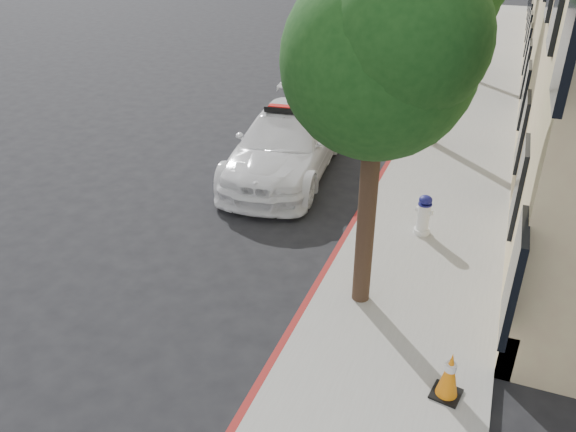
% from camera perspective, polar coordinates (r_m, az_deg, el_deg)
% --- Properties ---
extents(ground, '(120.00, 120.00, 0.00)m').
position_cam_1_polar(ground, '(12.47, -3.28, -0.74)').
color(ground, black).
rests_on(ground, ground).
extents(sidewalk, '(3.20, 50.00, 0.15)m').
position_cam_1_polar(sidewalk, '(20.77, 17.85, 10.42)').
color(sidewalk, gray).
rests_on(sidewalk, ground).
extents(curb_strip, '(0.12, 50.00, 0.15)m').
position_cam_1_polar(curb_strip, '(20.90, 13.61, 11.10)').
color(curb_strip, maroon).
rests_on(curb_strip, ground).
extents(tree_near, '(2.92, 2.82, 5.62)m').
position_cam_1_polar(tree_near, '(8.22, 9.36, 15.36)').
color(tree_near, black).
rests_on(tree_near, sidewalk).
extents(police_car, '(2.91, 5.92, 1.81)m').
position_cam_1_polar(police_car, '(14.60, -0.15, 7.47)').
color(police_car, white).
rests_on(police_car, ground).
extents(parked_car_mid, '(2.14, 4.23, 1.38)m').
position_cam_1_polar(parked_car_mid, '(21.62, 9.52, 13.79)').
color(parked_car_mid, black).
rests_on(parked_car_mid, ground).
extents(parked_car_far, '(1.79, 4.44, 1.43)m').
position_cam_1_polar(parked_car_far, '(24.24, 12.98, 15.13)').
color(parked_car_far, '#141732').
rests_on(parked_car_far, ground).
extents(fire_hydrant, '(0.37, 0.34, 0.88)m').
position_cam_1_polar(fire_hydrant, '(11.90, 13.62, 0.09)').
color(fire_hydrant, white).
rests_on(fire_hydrant, sidewalk).
extents(traffic_cone, '(0.46, 0.46, 0.75)m').
position_cam_1_polar(traffic_cone, '(8.28, 16.07, -15.24)').
color(traffic_cone, black).
rests_on(traffic_cone, sidewalk).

